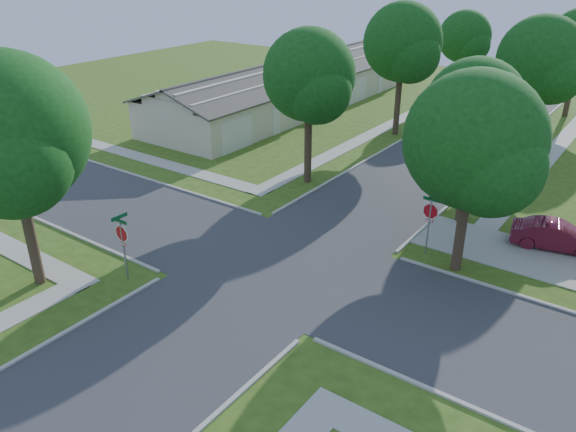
# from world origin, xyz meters

# --- Properties ---
(ground) EXTENTS (100.00, 100.00, 0.00)m
(ground) POSITION_xyz_m (0.00, 0.00, 0.00)
(ground) COLOR #355316
(ground) RESTS_ON ground
(road_ns) EXTENTS (7.00, 100.00, 0.02)m
(road_ns) POSITION_xyz_m (0.00, 0.00, 0.00)
(road_ns) COLOR #333335
(road_ns) RESTS_ON ground
(sidewalk_ne) EXTENTS (1.20, 40.00, 0.04)m
(sidewalk_ne) POSITION_xyz_m (6.10, 26.00, 0.02)
(sidewalk_ne) COLOR #9E9B91
(sidewalk_ne) RESTS_ON ground
(sidewalk_nw) EXTENTS (1.20, 40.00, 0.04)m
(sidewalk_nw) POSITION_xyz_m (-6.10, 26.00, 0.02)
(sidewalk_nw) COLOR #9E9B91
(sidewalk_nw) RESTS_ON ground
(driveway) EXTENTS (8.80, 3.60, 0.05)m
(driveway) POSITION_xyz_m (7.90, 7.10, 0.03)
(driveway) COLOR #9E9B91
(driveway) RESTS_ON ground
(stop_sign_sw) EXTENTS (1.05, 0.80, 2.98)m
(stop_sign_sw) POSITION_xyz_m (-4.70, -4.70, 2.03)
(stop_sign_sw) COLOR gray
(stop_sign_sw) RESTS_ON ground
(stop_sign_ne) EXTENTS (1.05, 0.80, 2.98)m
(stop_sign_ne) POSITION_xyz_m (4.70, 4.70, 2.03)
(stop_sign_ne) COLOR gray
(stop_sign_ne) RESTS_ON ground
(tree_e_near) EXTENTS (4.97, 4.80, 8.28)m
(tree_e_near) POSITION_xyz_m (4.75, 9.01, 5.64)
(tree_e_near) COLOR #38281C
(tree_e_near) RESTS_ON ground
(tree_e_mid) EXTENTS (5.59, 5.40, 9.21)m
(tree_e_mid) POSITION_xyz_m (4.76, 21.01, 6.25)
(tree_e_mid) COLOR #38281C
(tree_e_mid) RESTS_ON ground
(tree_w_near) EXTENTS (5.38, 5.20, 8.97)m
(tree_w_near) POSITION_xyz_m (-4.64, 9.01, 6.12)
(tree_w_near) COLOR #38281C
(tree_w_near) RESTS_ON ground
(tree_w_mid) EXTENTS (5.80, 5.60, 9.56)m
(tree_w_mid) POSITION_xyz_m (-4.64, 21.01, 6.49)
(tree_w_mid) COLOR #38281C
(tree_w_mid) RESTS_ON ground
(tree_w_far) EXTENTS (4.76, 4.60, 8.04)m
(tree_w_far) POSITION_xyz_m (-4.65, 34.01, 5.51)
(tree_w_far) COLOR #38281C
(tree_w_far) RESTS_ON ground
(tree_sw_corner) EXTENTS (6.21, 6.00, 9.55)m
(tree_sw_corner) POSITION_xyz_m (-7.44, -6.99, 6.26)
(tree_sw_corner) COLOR #38281C
(tree_sw_corner) RESTS_ON ground
(tree_ne_corner) EXTENTS (5.80, 5.60, 8.66)m
(tree_ne_corner) POSITION_xyz_m (6.36, 4.21, 5.59)
(tree_ne_corner) COLOR #38281C
(tree_ne_corner) RESTS_ON ground
(house_nw_near) EXTENTS (8.42, 13.60, 4.23)m
(house_nw_near) POSITION_xyz_m (-15.99, 15.00, 1.52)
(house_nw_near) COLOR beige
(house_nw_near) RESTS_ON ground
(house_nw_far) EXTENTS (8.42, 13.60, 4.23)m
(house_nw_far) POSITION_xyz_m (-15.99, 32.00, 1.52)
(house_nw_far) COLOR beige
(house_nw_far) RESTS_ON ground
(car_driveway) EXTENTS (4.18, 2.21, 1.31)m
(car_driveway) POSITION_xyz_m (9.38, 8.70, 0.66)
(car_driveway) COLOR maroon
(car_driveway) RESTS_ON ground
(car_curb_east) EXTENTS (1.89, 3.94, 1.30)m
(car_curb_east) POSITION_xyz_m (1.20, 31.34, 0.65)
(car_curb_east) COLOR black
(car_curb_east) RESTS_ON ground
(car_curb_west) EXTENTS (2.15, 4.34, 1.21)m
(car_curb_west) POSITION_xyz_m (-2.81, 40.00, 0.61)
(car_curb_west) COLOR black
(car_curb_west) RESTS_ON ground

